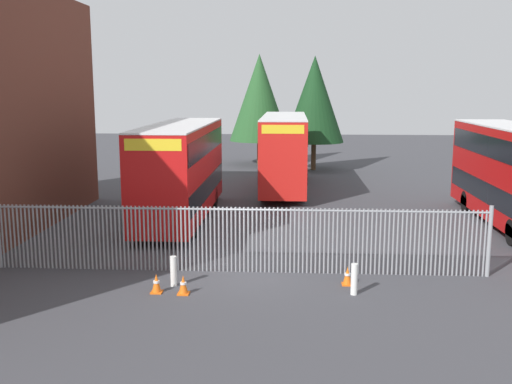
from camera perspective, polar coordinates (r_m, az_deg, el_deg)
name	(u,v)px	position (r m, az deg, el deg)	size (l,w,h in m)	color
ground_plane	(261,219)	(27.70, 0.50, -2.63)	(100.00, 100.00, 0.00)	#3D3D42
palisade_fence	(238,237)	(19.69, -1.77, -4.38)	(16.46, 0.14, 2.35)	gray
double_decker_bus_behind_fence_left	(181,168)	(27.50, -7.22, 2.33)	(2.54, 10.81, 4.42)	red
double_decker_bus_behind_fence_right	(284,150)	(35.24, 2.72, 4.10)	(2.54, 10.81, 4.42)	red
bollard_near_left	(174,271)	(18.66, -7.92, -7.55)	(0.20, 0.20, 0.95)	silver
bollard_center_front	(354,279)	(17.99, 9.41, -8.26)	(0.20, 0.20, 0.95)	silver
traffic_cone_by_gate	(347,276)	(18.86, 8.78, -7.97)	(0.34, 0.34, 0.59)	orange
traffic_cone_mid_forecourt	(156,283)	(18.21, -9.55, -8.66)	(0.34, 0.34, 0.59)	orange
traffic_cone_near_kerb	(183,285)	(17.97, -7.00, -8.85)	(0.34, 0.34, 0.59)	orange
tree_tall_back	(314,99)	(43.87, 5.64, 8.85)	(4.37, 4.37, 8.31)	#4C3823
tree_short_side	(259,98)	(46.97, 0.33, 9.05)	(4.71, 4.71, 8.61)	#4C3823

